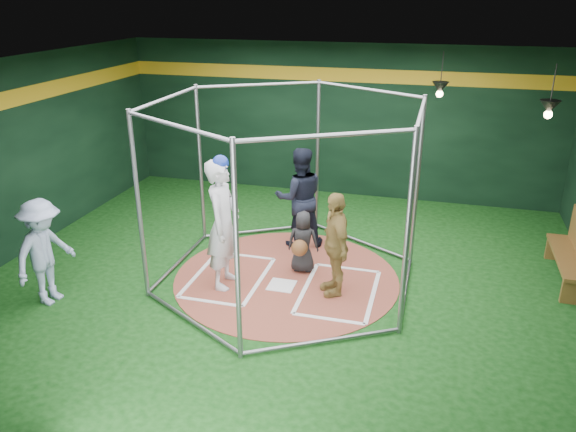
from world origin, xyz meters
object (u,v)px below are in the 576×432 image
(batter_figure, at_px, (223,223))
(umpire, at_px, (300,198))
(dugout_bench, at_px, (575,251))
(visitor_leopard, at_px, (335,244))

(batter_figure, height_order, umpire, batter_figure)
(umpire, bearing_deg, batter_figure, 43.91)
(batter_figure, distance_m, dugout_bench, 5.82)
(visitor_leopard, bearing_deg, batter_figure, -109.71)
(dugout_bench, bearing_deg, visitor_leopard, -158.95)
(batter_figure, xyz_separation_m, dugout_bench, (5.55, 1.66, -0.56))
(visitor_leopard, bearing_deg, dugout_bench, 84.74)
(visitor_leopard, height_order, dugout_bench, visitor_leopard)
(umpire, height_order, dugout_bench, umpire)
(batter_figure, xyz_separation_m, umpire, (0.79, 1.84, -0.14))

